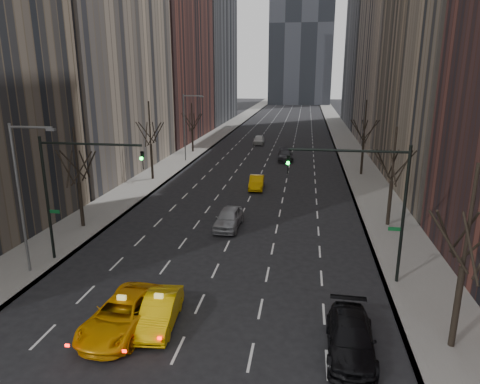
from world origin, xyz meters
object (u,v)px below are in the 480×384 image
at_px(silver_sedan_ahead, 229,218).
at_px(taxi_sedan, 160,311).
at_px(taxi_suv, 123,314).
at_px(parked_suv_black, 350,338).

bearing_deg(silver_sedan_ahead, taxi_sedan, -92.15).
bearing_deg(taxi_suv, taxi_sedan, 24.59).
bearing_deg(taxi_sedan, taxi_suv, -164.47).
height_order(taxi_sedan, parked_suv_black, parked_suv_black).
distance_m(taxi_sedan, parked_suv_black, 8.96).
distance_m(taxi_sedan, silver_sedan_ahead, 13.98).
relative_size(taxi_suv, taxi_sedan, 1.28).
bearing_deg(parked_suv_black, silver_sedan_ahead, 120.64).
xyz_separation_m(taxi_suv, parked_suv_black, (10.55, -0.18, -0.05)).
bearing_deg(taxi_suv, parked_suv_black, 3.20).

